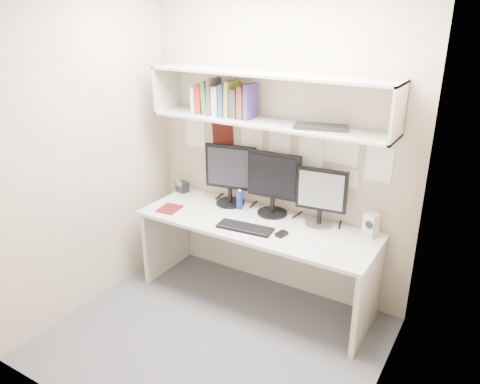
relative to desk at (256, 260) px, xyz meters
The scene contains 19 objects.
floor 0.75m from the desk, 90.00° to the right, with size 2.40×2.00×0.01m, color #4C4C51.
wall_back 1.00m from the desk, 90.00° to the left, with size 2.40×0.02×2.60m, color tan.
wall_front 1.90m from the desk, 90.00° to the right, with size 2.40×0.02×2.60m, color tan.
wall_left 1.65m from the desk, 151.57° to the right, with size 0.02×2.00×2.60m, color tan.
wall_right 1.65m from the desk, 28.43° to the right, with size 0.02×2.00×2.60m, color tan.
desk is the anchor object (origin of this frame).
overhead_hutch 1.37m from the desk, 90.00° to the left, with size 2.00×0.38×0.40m.
pinned_papers 0.95m from the desk, 90.00° to the left, with size 1.92×0.01×0.48m, color white, non-canonical shape.
monitor_left 0.79m from the desk, 150.75° to the left, with size 0.46×0.26×0.54m.
monitor_center 0.69m from the desk, 81.05° to the left, with size 0.47×0.26×0.54m.
monitor_right 0.80m from the desk, 25.50° to the left, with size 0.41×0.22×0.48m.
keyboard 0.41m from the desk, 95.82° to the right, with size 0.45×0.16×0.02m, color black.
mouse 0.49m from the desk, 22.28° to the right, with size 0.06×0.10×0.03m, color black.
speaker 1.01m from the desk, 15.19° to the left, with size 0.12×0.12×0.19m.
blue_bottle 0.55m from the desk, 148.34° to the left, with size 0.06×0.06×0.18m.
maroon_notebook 0.88m from the desk, 167.80° to the right, with size 0.17×0.21×0.01m, color #550E0E.
desk_phone 1.05m from the desk, 166.65° to the left, with size 0.13×0.12×0.13m.
book_stack 1.38m from the desk, 157.51° to the left, with size 0.55×0.18×0.30m.
hutch_tray 1.28m from the desk, 18.31° to the left, with size 0.40×0.15×0.03m, color black.
Camera 1 is at (1.68, -2.41, 2.38)m, focal length 35.00 mm.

